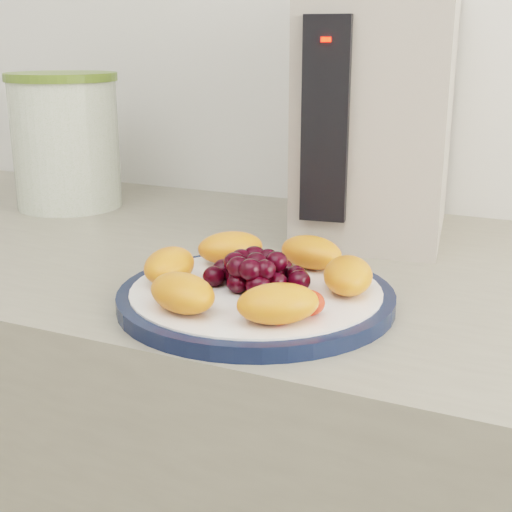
% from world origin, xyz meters
% --- Properties ---
extents(plate_rim, '(0.27, 0.27, 0.01)m').
position_xyz_m(plate_rim, '(0.08, 1.04, 0.91)').
color(plate_rim, '#0E1832').
rests_on(plate_rim, counter).
extents(plate_face, '(0.24, 0.24, 0.02)m').
position_xyz_m(plate_face, '(0.08, 1.04, 0.91)').
color(plate_face, white).
rests_on(plate_face, counter).
extents(canister, '(0.18, 0.18, 0.19)m').
position_xyz_m(canister, '(-0.36, 1.31, 0.99)').
color(canister, '#3C5D10').
rests_on(canister, counter).
extents(canister_lid, '(0.19, 0.19, 0.01)m').
position_xyz_m(canister_lid, '(-0.36, 1.31, 1.10)').
color(canister_lid, '#556D28').
rests_on(canister_lid, canister).
extents(appliance_body, '(0.21, 0.27, 0.31)m').
position_xyz_m(appliance_body, '(0.11, 1.35, 1.06)').
color(appliance_body, '#A79B8F').
rests_on(appliance_body, counter).
extents(appliance_panel, '(0.06, 0.03, 0.23)m').
position_xyz_m(appliance_panel, '(0.08, 1.22, 1.06)').
color(appliance_panel, black).
rests_on(appliance_panel, appliance_body).
extents(appliance_led, '(0.01, 0.01, 0.01)m').
position_xyz_m(appliance_led, '(0.09, 1.21, 1.15)').
color(appliance_led, '#FF0C05').
rests_on(appliance_led, appliance_panel).
extents(fruit_plate, '(0.23, 0.23, 0.04)m').
position_xyz_m(fruit_plate, '(0.08, 1.04, 0.93)').
color(fruit_plate, orange).
rests_on(fruit_plate, plate_face).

